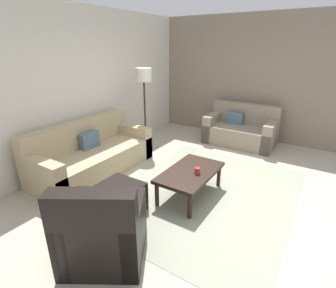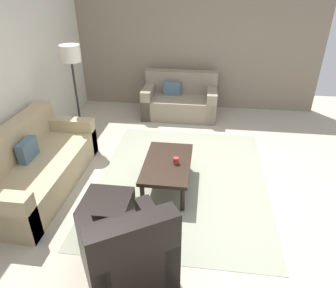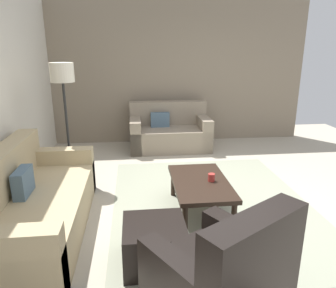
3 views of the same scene
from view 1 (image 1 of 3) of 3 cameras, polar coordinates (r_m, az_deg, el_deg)
name	(u,v)px [view 1 (image 1 of 3)]	position (r m, az deg, el deg)	size (l,w,h in m)	color
ground_plane	(206,193)	(4.07, 8.45, -10.70)	(8.00, 8.00, 0.00)	#B2A893
rear_partition	(82,87)	(5.13, -18.61, 11.88)	(6.00, 0.12, 2.80)	silver
stone_feature_panel	(265,80)	(6.38, 20.80, 13.24)	(0.12, 5.20, 2.80)	gray
area_rug	(206,193)	(4.06, 8.46, -10.65)	(3.11, 2.46, 0.01)	gray
couch_main	(90,155)	(4.78, -16.89, -2.39)	(2.17, 0.94, 0.88)	tan
couch_loveseat	(241,130)	(6.15, 15.99, 2.98)	(0.88, 1.52, 0.88)	gray
armchair_leather	(103,235)	(2.87, -14.29, -19.04)	(1.10, 1.10, 0.95)	black
ottoman	(119,199)	(3.58, -10.81, -11.90)	(0.56, 0.56, 0.40)	black
coffee_table	(190,174)	(3.81, 4.96, -6.63)	(1.10, 0.64, 0.41)	black
cup	(197,171)	(3.70, 6.52, -5.91)	(0.08, 0.08, 0.09)	#B2332D
lamp_standing	(144,83)	(5.32, -5.36, 13.24)	(0.32, 0.32, 1.71)	black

